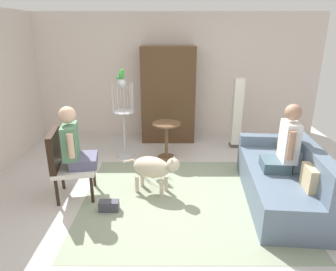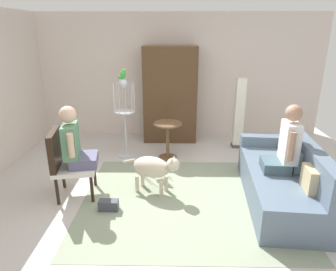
% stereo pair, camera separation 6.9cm
% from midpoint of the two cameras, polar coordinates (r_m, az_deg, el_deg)
% --- Properties ---
extents(ground_plane, '(6.84, 6.84, 0.00)m').
position_cam_midpoint_polar(ground_plane, '(4.36, 1.66, -11.26)').
color(ground_plane, beige).
extents(back_wall, '(6.30, 0.12, 2.58)m').
position_cam_midpoint_polar(back_wall, '(6.59, 1.54, 11.21)').
color(back_wall, silver).
rests_on(back_wall, ground).
extents(area_rug, '(2.85, 2.50, 0.01)m').
position_cam_midpoint_polar(area_rug, '(4.27, 3.99, -12.01)').
color(area_rug, gray).
rests_on(area_rug, ground).
extents(couch, '(0.99, 2.06, 0.85)m').
position_cam_midpoint_polar(couch, '(4.41, 21.31, -7.76)').
color(couch, slate).
rests_on(couch, ground).
extents(armchair, '(0.64, 0.65, 0.97)m').
position_cam_midpoint_polar(armchair, '(4.34, -18.48, -4.26)').
color(armchair, black).
rests_on(armchair, ground).
extents(person_on_couch, '(0.44, 0.51, 0.90)m').
position_cam_midpoint_polar(person_on_couch, '(4.18, 21.92, -1.56)').
color(person_on_couch, '#435B67').
extents(person_on_armchair, '(0.48, 0.57, 0.84)m').
position_cam_midpoint_polar(person_on_armchair, '(4.23, -16.85, -1.23)').
color(person_on_armchair, slate).
extents(round_end_table, '(0.50, 0.50, 0.67)m').
position_cam_midpoint_polar(round_end_table, '(5.39, 0.31, -0.18)').
color(round_end_table, brown).
rests_on(round_end_table, ground).
extents(dog, '(0.82, 0.47, 0.60)m').
position_cam_midpoint_polar(dog, '(4.28, -2.27, -6.09)').
color(dog, beige).
rests_on(dog, ground).
extents(bird_cage_stand, '(0.38, 0.38, 1.43)m').
position_cam_midpoint_polar(bird_cage_stand, '(5.48, -7.82, 3.15)').
color(bird_cage_stand, silver).
rests_on(bird_cage_stand, ground).
extents(parrot, '(0.17, 0.10, 0.17)m').
position_cam_midpoint_polar(parrot, '(5.32, -8.15, 11.43)').
color(parrot, green).
rests_on(parrot, bird_cage_stand).
extents(column_lamp, '(0.20, 0.20, 1.37)m').
position_cam_midpoint_polar(column_lamp, '(6.03, 13.60, 4.01)').
color(column_lamp, '#4C4742').
rests_on(column_lamp, ground).
extents(armoire_cabinet, '(1.08, 0.56, 1.94)m').
position_cam_midpoint_polar(armoire_cabinet, '(6.24, 0.72, 7.78)').
color(armoire_cabinet, '#4C331E').
rests_on(armoire_cabinet, ground).
extents(handbag, '(0.25, 0.12, 0.14)m').
position_cam_midpoint_polar(handbag, '(4.08, -10.72, -12.87)').
color(handbag, '#3F3F4C').
rests_on(handbag, ground).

